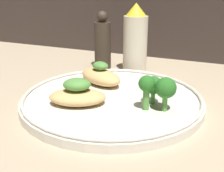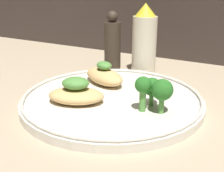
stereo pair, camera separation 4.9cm
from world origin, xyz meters
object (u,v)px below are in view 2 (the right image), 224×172
(plate, at_px, (112,99))
(broccoli_bunch, at_px, (154,89))
(pepper_grinder, at_px, (112,43))
(sauce_bottle, at_px, (144,41))

(plate, relative_size, broccoli_bunch, 5.51)
(broccoli_bunch, relative_size, pepper_grinder, 0.41)
(broccoli_bunch, relative_size, sauce_bottle, 0.36)
(plate, distance_m, pepper_grinder, 0.24)
(pepper_grinder, bearing_deg, broccoli_bunch, -47.53)
(plate, xyz_separation_m, pepper_grinder, (-0.11, 0.20, 0.05))
(broccoli_bunch, distance_m, sauce_bottle, 0.25)
(broccoli_bunch, bearing_deg, pepper_grinder, 132.47)
(plate, bearing_deg, broccoli_bunch, -11.02)
(sauce_bottle, height_order, pepper_grinder, sauce_bottle)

